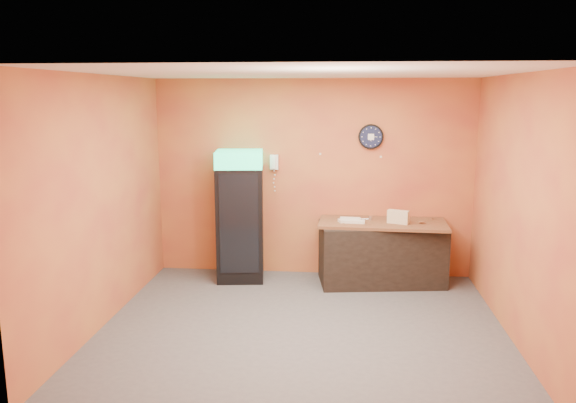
# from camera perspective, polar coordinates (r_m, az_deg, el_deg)

# --- Properties ---
(floor) EXTENTS (4.50, 4.50, 0.00)m
(floor) POSITION_cam_1_polar(r_m,az_deg,el_deg) (6.47, 1.47, -12.68)
(floor) COLOR #47474C
(floor) RESTS_ON ground
(back_wall) EXTENTS (4.50, 0.02, 2.80)m
(back_wall) POSITION_cam_1_polar(r_m,az_deg,el_deg) (8.02, 2.55, 2.37)
(back_wall) COLOR #CC7E39
(back_wall) RESTS_ON floor
(left_wall) EXTENTS (0.02, 4.00, 2.80)m
(left_wall) POSITION_cam_1_polar(r_m,az_deg,el_deg) (6.60, -18.35, -0.04)
(left_wall) COLOR #CC7E39
(left_wall) RESTS_ON floor
(right_wall) EXTENTS (0.02, 4.00, 2.80)m
(right_wall) POSITION_cam_1_polar(r_m,az_deg,el_deg) (6.31, 22.38, -0.79)
(right_wall) COLOR #CC7E39
(right_wall) RESTS_ON floor
(ceiling) EXTENTS (4.50, 4.00, 0.02)m
(ceiling) POSITION_cam_1_polar(r_m,az_deg,el_deg) (5.94, 1.61, 12.94)
(ceiling) COLOR white
(ceiling) RESTS_ON back_wall
(beverage_cooler) EXTENTS (0.71, 0.72, 1.82)m
(beverage_cooler) POSITION_cam_1_polar(r_m,az_deg,el_deg) (7.85, -4.97, -1.66)
(beverage_cooler) COLOR black
(beverage_cooler) RESTS_ON floor
(prep_counter) EXTENTS (1.76, 0.97, 0.83)m
(prep_counter) POSITION_cam_1_polar(r_m,az_deg,el_deg) (7.87, 9.48, -5.26)
(prep_counter) COLOR black
(prep_counter) RESTS_ON floor
(wall_clock) EXTENTS (0.35, 0.06, 0.35)m
(wall_clock) POSITION_cam_1_polar(r_m,az_deg,el_deg) (7.92, 8.42, 6.53)
(wall_clock) COLOR black
(wall_clock) RESTS_ON back_wall
(wall_phone) EXTENTS (0.12, 0.10, 0.21)m
(wall_phone) POSITION_cam_1_polar(r_m,az_deg,el_deg) (7.98, -1.41, 4.02)
(wall_phone) COLOR white
(wall_phone) RESTS_ON back_wall
(butcher_paper) EXTENTS (1.75, 0.88, 0.04)m
(butcher_paper) POSITION_cam_1_polar(r_m,az_deg,el_deg) (7.76, 9.58, -2.16)
(butcher_paper) COLOR brown
(butcher_paper) RESTS_ON prep_counter
(sub_roll_stack) EXTENTS (0.30, 0.20, 0.18)m
(sub_roll_stack) POSITION_cam_1_polar(r_m,az_deg,el_deg) (7.66, 11.13, -1.55)
(sub_roll_stack) COLOR beige
(sub_roll_stack) RESTS_ON butcher_paper
(wrapped_sandwich_left) EXTENTS (0.30, 0.21, 0.04)m
(wrapped_sandwich_left) POSITION_cam_1_polar(r_m,az_deg,el_deg) (7.67, 6.19, -1.92)
(wrapped_sandwich_left) COLOR silver
(wrapped_sandwich_left) RESTS_ON butcher_paper
(wrapped_sandwich_mid) EXTENTS (0.28, 0.13, 0.04)m
(wrapped_sandwich_mid) POSITION_cam_1_polar(r_m,az_deg,el_deg) (7.62, 6.79, -2.03)
(wrapped_sandwich_mid) COLOR silver
(wrapped_sandwich_mid) RESTS_ON butcher_paper
(wrapped_sandwich_right) EXTENTS (0.28, 0.13, 0.04)m
(wrapped_sandwich_right) POSITION_cam_1_polar(r_m,az_deg,el_deg) (7.75, 6.33, -1.79)
(wrapped_sandwich_right) COLOR silver
(wrapped_sandwich_right) RESTS_ON butcher_paper
(kitchen_tool) EXTENTS (0.05, 0.05, 0.05)m
(kitchen_tool) POSITION_cam_1_polar(r_m,az_deg,el_deg) (7.82, 8.35, -1.67)
(kitchen_tool) COLOR silver
(kitchen_tool) RESTS_ON butcher_paper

